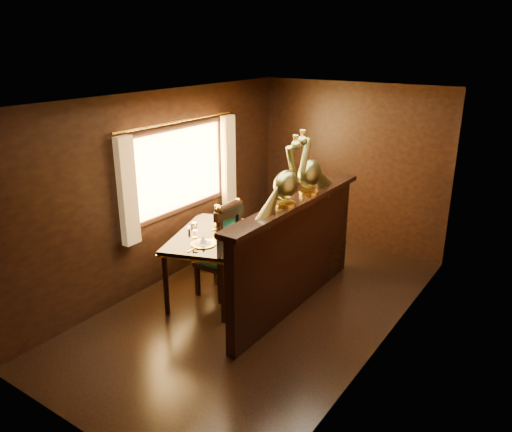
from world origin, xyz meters
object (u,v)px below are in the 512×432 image
at_px(chair_right, 292,235).
at_px(peacock_left, 286,172).
at_px(dining_table, 211,239).
at_px(peacock_right, 310,161).
at_px(chair_left, 225,248).

height_order(chair_right, peacock_left, peacock_left).
height_order(dining_table, peacock_right, peacock_right).
height_order(chair_right, peacock_right, peacock_right).
distance_m(chair_left, peacock_right, 1.49).
xyz_separation_m(chair_left, chair_right, (0.48, 0.81, 0.01)).
bearing_deg(chair_left, peacock_left, 1.32).
height_order(dining_table, peacock_left, peacock_left).
bearing_deg(peacock_right, chair_left, -147.08).
distance_m(dining_table, peacock_right, 1.55).
relative_size(chair_right, peacock_right, 1.64).
height_order(chair_left, peacock_right, peacock_right).
relative_size(dining_table, chair_right, 1.23).
xyz_separation_m(dining_table, chair_right, (0.67, 0.84, -0.07)).
distance_m(chair_right, peacock_left, 1.38).
xyz_separation_m(dining_table, chair_left, (0.19, 0.03, -0.08)).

